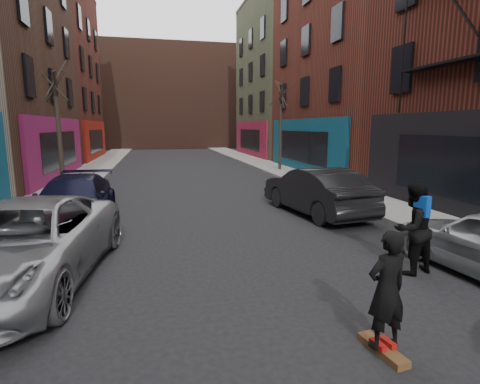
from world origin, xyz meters
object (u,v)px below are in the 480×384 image
parked_right_end (316,191)px  pedestrian (413,228)px  tree_right_far (281,118)px  parked_left_end (74,200)px  skateboard (383,350)px  tree_left_far (58,118)px  skateboarder (387,290)px  parked_left_far (23,244)px

parked_right_end → pedestrian: pedestrian is taller
tree_right_far → pedestrian: size_ratio=3.59×
parked_left_end → pedestrian: 9.63m
parked_left_end → skateboard: 9.93m
skateboard → tree_left_far: bearing=109.2°
skateboard → skateboarder: (0.00, 0.00, 0.85)m
tree_left_far → skateboarder: tree_left_far is taller
skateboarder → parked_left_end: bearing=-64.1°
skateboarder → pedestrian: bearing=-139.8°
tree_left_far → skateboarder: 15.99m
tree_right_far → skateboarder: tree_right_far is taller
skateboarder → parked_right_end: bearing=-114.9°
tree_right_far → tree_left_far: bearing=-154.2°
parked_right_end → skateboarder: size_ratio=3.07×
parked_right_end → skateboard: bearing=64.3°
tree_left_far → skateboard: tree_left_far is taller
parked_right_end → tree_left_far: bearing=-41.8°
parked_right_end → tree_right_far: bearing=-111.1°
skateboard → pedestrian: pedestrian is taller
tree_right_far → skateboarder: size_ratio=4.23×
parked_left_far → pedestrian: size_ratio=3.01×
parked_left_end → skateboard: parked_left_end is taller
tree_left_far → parked_left_far: bearing=-81.4°
parked_right_end → skateboard: parked_right_end is taller
pedestrian → parked_left_end: bearing=-50.3°
parked_left_far → skateboard: parked_left_far is taller
tree_left_far → parked_left_end: (1.60, -5.87, -2.65)m
parked_left_end → skateboard: bearing=-55.8°
parked_left_far → pedestrian: (7.60, -1.18, 0.16)m
parked_left_far → skateboard: (5.41, -3.56, -0.74)m
parked_left_end → skateboarder: 9.90m
tree_left_far → tree_right_far: (12.40, 6.00, 0.15)m
parked_left_far → pedestrian: 7.69m
tree_left_far → skateboarder: size_ratio=4.05×
tree_left_far → parked_left_end: tree_left_far is taller
parked_left_end → skateboard: (5.41, -8.29, -0.68)m
tree_right_far → parked_left_far: tree_right_far is taller
parked_left_end → parked_right_end: 7.92m
parked_right_end → parked_left_end: bearing=-11.6°
tree_left_far → pedestrian: (9.20, -11.78, -2.43)m
parked_left_end → parked_right_end: parked_right_end is taller
tree_right_far → parked_left_end: bearing=-132.3°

